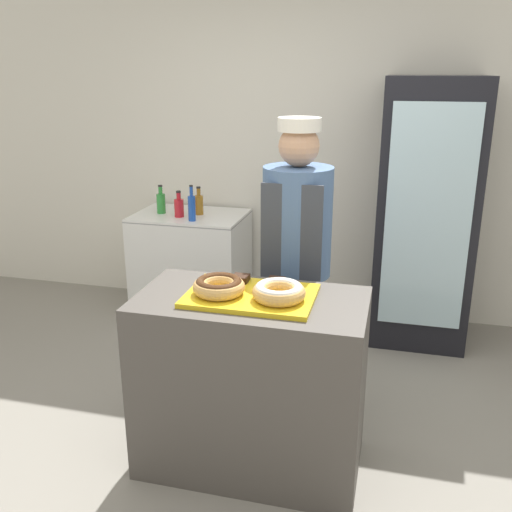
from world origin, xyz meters
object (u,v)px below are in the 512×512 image
brownie_back_right (276,281)px  bottle_amber (199,204)px  serving_tray (251,296)px  bottle_blue (192,207)px  beverage_fridge (426,214)px  chest_freezer (191,264)px  donut_chocolate_glaze (219,285)px  baker_person (296,262)px  donut_light_glaze (279,291)px  brownie_back_left (241,278)px  bottle_green (161,202)px  bottle_red (179,207)px

brownie_back_right → bottle_amber: size_ratio=0.36×
serving_tray → bottle_blue: bearing=119.4°
beverage_fridge → bottle_amber: bearing=179.3°
serving_tray → chest_freezer: size_ratio=0.69×
brownie_back_right → beverage_fridge: bearing=64.8°
donut_chocolate_glaze → baker_person: bearing=69.9°
brownie_back_right → baker_person: bearing=88.6°
donut_chocolate_glaze → baker_person: baker_person is taller
donut_light_glaze → beverage_fridge: size_ratio=0.13×
brownie_back_left → bottle_green: bearing=125.1°
chest_freezer → brownie_back_left: bearing=-61.2°
brownie_back_left → bottle_red: (-0.94, 1.52, -0.03)m
donut_chocolate_glaze → beverage_fridge: beverage_fridge is taller
bottle_red → brownie_back_left: bearing=-58.4°
bottle_amber → serving_tray: bearing=-63.1°
bottle_amber → brownie_back_right: bearing=-58.7°
baker_person → bottle_red: size_ratio=8.27×
donut_chocolate_glaze → brownie_back_right: donut_chocolate_glaze is taller
baker_person → bottle_red: bearing=137.7°
beverage_fridge → bottle_amber: size_ratio=8.52×
chest_freezer → bottle_green: (-0.23, -0.02, 0.51)m
serving_tray → brownie_back_right: 0.17m
baker_person → bottle_green: size_ratio=7.47×
beverage_fridge → chest_freezer: 1.90m
beverage_fridge → bottle_red: beverage_fridge is taller
donut_chocolate_glaze → donut_light_glaze: 0.29m
brownie_back_left → bottle_amber: size_ratio=0.36×
donut_chocolate_glaze → bottle_red: bearing=117.3°
donut_light_glaze → donut_chocolate_glaze: bearing=180.0°
serving_tray → donut_light_glaze: donut_light_glaze is taller
donut_light_glaze → baker_person: baker_person is taller
serving_tray → baker_person: bearing=80.8°
donut_light_glaze → brownie_back_right: bearing=106.4°
bottle_blue → chest_freezer: bearing=116.3°
donut_light_glaze → chest_freezer: size_ratio=0.28×
bottle_amber → baker_person: bearing=-48.7°
donut_chocolate_glaze → bottle_green: 2.08m
brownie_back_left → brownie_back_right: 0.18m
donut_light_glaze → bottle_amber: (-1.05, 1.82, -0.05)m
brownie_back_left → beverage_fridge: beverage_fridge is taller
serving_tray → donut_light_glaze: (0.15, -0.04, 0.05)m
brownie_back_left → bottle_blue: size_ratio=0.29×
beverage_fridge → serving_tray: bearing=-115.8°
chest_freezer → bottle_blue: (0.09, -0.19, 0.53)m
donut_light_glaze → bottle_amber: bearing=119.9°
donut_chocolate_glaze → chest_freezer: bearing=114.8°
brownie_back_left → beverage_fridge: size_ratio=0.04×
donut_chocolate_glaze → brownie_back_right: 0.30m
donut_light_glaze → bottle_blue: 1.91m
donut_light_glaze → serving_tray: bearing=163.9°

